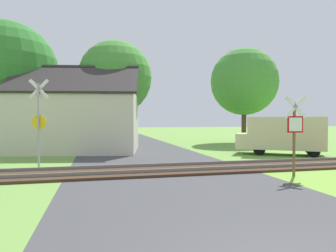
{
  "coord_description": "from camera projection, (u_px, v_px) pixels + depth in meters",
  "views": [
    {
      "loc": [
        -2.54,
        -2.92,
        2.06
      ],
      "look_at": [
        0.5,
        9.79,
        1.8
      ],
      "focal_mm": 32.0,
      "sensor_mm": 36.0,
      "label": 1
    }
  ],
  "objects": [
    {
      "name": "house",
      "position": [
        80.0,
        121.0,
        19.81
      ],
      "size": [
        8.81,
        7.47,
        5.68
      ],
      "rotation": [
        0.0,
        0.0,
        -0.18
      ],
      "color": "beige",
      "rests_on": "ground"
    },
    {
      "name": "road_asphalt",
      "position": [
        241.0,
        234.0,
        5.42
      ],
      "size": [
        7.35,
        80.0,
        0.01
      ],
      "primitive_type": "cube",
      "color": "#424244",
      "rests_on": "ground"
    },
    {
      "name": "stop_sign_near",
      "position": [
        295.0,
        129.0,
        10.86
      ],
      "size": [
        0.88,
        0.17,
        2.98
      ],
      "rotation": [
        0.0,
        0.0,
        3.04
      ],
      "color": "brown",
      "rests_on": "ground"
    },
    {
      "name": "mail_truck",
      "position": [
        282.0,
        134.0,
        17.71
      ],
      "size": [
        5.1,
        4.27,
        2.24
      ],
      "rotation": [
        0.0,
        0.0,
        0.98
      ],
      "color": "beige",
      "rests_on": "ground"
    },
    {
      "name": "rail_track",
      "position": [
        162.0,
        170.0,
        12.02
      ],
      "size": [
        60.0,
        2.6,
        0.22
      ],
      "color": "#422D1E",
      "rests_on": "ground"
    },
    {
      "name": "tree_far",
      "position": [
        244.0,
        82.0,
        27.1
      ],
      "size": [
        6.05,
        6.05,
        8.56
      ],
      "color": "#513823",
      "rests_on": "ground"
    },
    {
      "name": "tree_center",
      "position": [
        115.0,
        78.0,
        22.14
      ],
      "size": [
        5.4,
        5.4,
        7.91
      ],
      "color": "#513823",
      "rests_on": "ground"
    },
    {
      "name": "crossing_sign_far",
      "position": [
        39.0,
        118.0,
        13.01
      ],
      "size": [
        0.86,
        0.22,
        3.85
      ],
      "rotation": [
        0.0,
        0.0,
        -0.22
      ],
      "color": "#9E9EA5",
      "rests_on": "ground"
    },
    {
      "name": "tree_left",
      "position": [
        6.0,
        72.0,
        20.94
      ],
      "size": [
        7.01,
        7.01,
        8.97
      ],
      "color": "#513823",
      "rests_on": "ground"
    }
  ]
}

